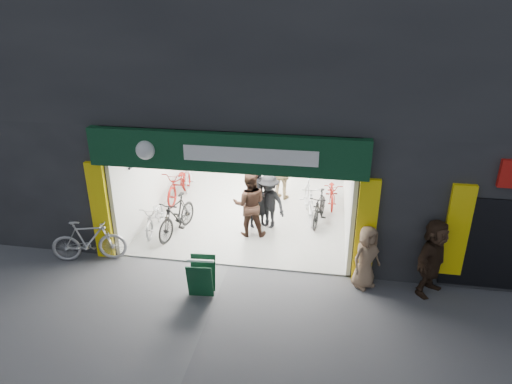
% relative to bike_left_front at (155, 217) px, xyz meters
% --- Properties ---
extents(ground, '(60.00, 60.00, 0.00)m').
position_rel_bike_left_front_xyz_m(ground, '(2.50, -1.51, -0.44)').
color(ground, '#56565B').
rests_on(ground, ground).
extents(building, '(17.00, 10.27, 8.00)m').
position_rel_bike_left_front_xyz_m(building, '(3.41, 3.48, 3.88)').
color(building, '#232326').
rests_on(building, ground).
extents(bike_left_front, '(0.75, 1.71, 0.87)m').
position_rel_bike_left_front_xyz_m(bike_left_front, '(0.00, 0.00, 0.00)').
color(bike_left_front, '#A4A4A9').
rests_on(bike_left_front, ground).
extents(bike_left_midfront, '(0.92, 1.98, 1.15)m').
position_rel_bike_left_front_xyz_m(bike_left_midfront, '(0.70, -0.11, 0.14)').
color(bike_left_midfront, black).
rests_on(bike_left_midfront, ground).
extents(bike_left_midback, '(0.78, 2.07, 1.08)m').
position_rel_bike_left_front_xyz_m(bike_left_midback, '(0.00, 2.25, 0.10)').
color(bike_left_midback, maroon).
rests_on(bike_left_midback, ground).
extents(bike_left_back, '(0.83, 1.81, 1.05)m').
position_rel_bike_left_front_xyz_m(bike_left_back, '(0.00, 3.24, 0.09)').
color(bike_left_back, '#BBBBC0').
rests_on(bike_left_back, ground).
extents(bike_right_front, '(0.73, 1.69, 0.99)m').
position_rel_bike_left_front_xyz_m(bike_right_front, '(4.64, 1.25, 0.06)').
color(bike_right_front, black).
rests_on(bike_right_front, ground).
extents(bike_right_mid, '(0.63, 1.65, 0.86)m').
position_rel_bike_left_front_xyz_m(bike_right_mid, '(5.00, 2.60, -0.01)').
color(bike_right_mid, maroon).
rests_on(bike_right_mid, ground).
extents(bike_right_back, '(0.89, 2.04, 1.18)m').
position_rel_bike_left_front_xyz_m(bike_right_back, '(4.30, 1.57, 0.16)').
color(bike_right_back, silver).
rests_on(bike_right_back, ground).
extents(parked_bike, '(1.94, 0.99, 1.12)m').
position_rel_bike_left_front_xyz_m(parked_bike, '(-1.05, -1.81, 0.13)').
color(parked_bike, '#ADACB1').
rests_on(parked_bike, ground).
extents(customer_a, '(0.84, 0.79, 1.93)m').
position_rel_bike_left_front_xyz_m(customer_a, '(2.89, 0.70, 0.53)').
color(customer_a, black).
rests_on(customer_a, ground).
extents(customer_b, '(1.02, 0.85, 1.92)m').
position_rel_bike_left_front_xyz_m(customer_b, '(2.73, 0.18, 0.52)').
color(customer_b, '#392319').
rests_on(customer_b, ground).
extents(customer_c, '(1.23, 1.03, 1.65)m').
position_rel_bike_left_front_xyz_m(customer_c, '(3.19, 0.70, 0.39)').
color(customer_c, black).
rests_on(customer_c, ground).
extents(customer_d, '(1.18, 0.76, 1.86)m').
position_rel_bike_left_front_xyz_m(customer_d, '(3.35, 2.74, 0.49)').
color(customer_d, '#967E57').
rests_on(customer_d, ground).
extents(pedestrian_near, '(0.89, 0.87, 1.54)m').
position_rel_bike_left_front_xyz_m(pedestrian_near, '(5.80, -1.81, 0.34)').
color(pedestrian_near, '#8B6C51').
rests_on(pedestrian_near, ground).
extents(pedestrian_far, '(1.49, 1.66, 1.83)m').
position_rel_bike_left_front_xyz_m(pedestrian_far, '(7.24, -1.81, 0.48)').
color(pedestrian_far, '#332217').
rests_on(pedestrian_far, ground).
extents(sandwich_board, '(0.61, 0.63, 0.88)m').
position_rel_bike_left_front_xyz_m(sandwich_board, '(2.16, -2.76, 0.05)').
color(sandwich_board, '#0E391F').
rests_on(sandwich_board, ground).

